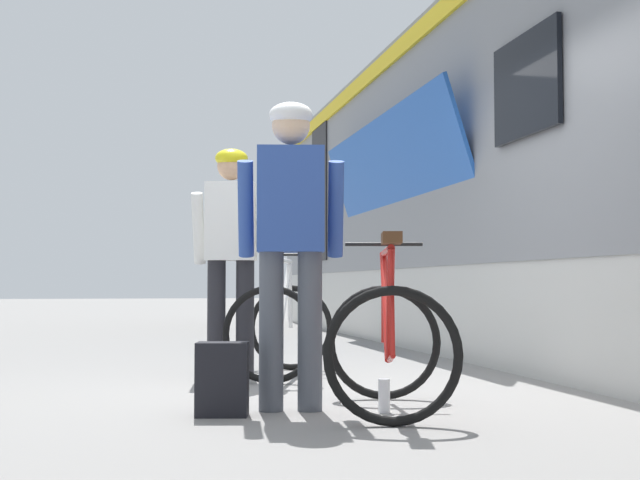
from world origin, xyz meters
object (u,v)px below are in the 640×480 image
Objects in this scene: backpack_on_platform at (222,379)px; water_bottle_near_the_bikes at (384,396)px; bicycle_far_white at (281,325)px; cyclist_near_in_blue at (291,225)px; bicycle_near_red at (388,340)px; water_bottle_by_the_backpack at (205,396)px; cyclist_far_in_white at (231,240)px.

backpack_on_platform is 2.14× the size of water_bottle_near_the_bikes.
bicycle_far_white reaches higher than backpack_on_platform.
water_bottle_near_the_bikes is (0.50, -0.17, -0.96)m from cyclist_near_in_blue.
bicycle_near_red reaches higher than water_bottle_near_the_bikes.
bicycle_far_white is at bearing 83.21° from backpack_on_platform.
bicycle_near_red is 0.98× the size of bicycle_far_white.
backpack_on_platform is 1.85× the size of water_bottle_by_the_backpack.
cyclist_near_in_blue is 1.93m from bicycle_far_white.
water_bottle_by_the_backpack is (-0.99, 0.09, 0.02)m from water_bottle_near_the_bikes.
water_bottle_near_the_bikes is at bearing -82.60° from bicycle_far_white.
cyclist_far_in_white is at bearing 94.37° from backpack_on_platform.
cyclist_far_in_white is 8.14× the size of water_bottle_by_the_backpack.
water_bottle_by_the_backpack is at bearing -111.38° from bicycle_far_white.
bicycle_near_red and bicycle_far_white have the same top height.
bicycle_near_red is (0.53, -0.16, -0.65)m from cyclist_near_in_blue.
cyclist_far_in_white is at bearing 79.65° from water_bottle_by_the_backpack.
cyclist_far_in_white is at bearing 109.45° from bicycle_near_red.
cyclist_far_in_white is 2.26m from water_bottle_near_the_bikes.
bicycle_near_red is at bearing 19.55° from water_bottle_near_the_bikes.
water_bottle_near_the_bikes is 0.86× the size of water_bottle_by_the_backpack.
water_bottle_near_the_bikes is at bearing -160.45° from bicycle_near_red.
cyclist_near_in_blue reaches higher than water_bottle_near_the_bikes.
cyclist_far_in_white is 2.14m from bicycle_near_red.
water_bottle_near_the_bikes is (0.26, -1.97, -0.31)m from bicycle_far_white.
water_bottle_by_the_backpack is (-0.09, 0.03, -0.09)m from backpack_on_platform.
backpack_on_platform is (-0.65, -1.91, -0.20)m from bicycle_far_white.
bicycle_near_red is at bearing 8.95° from backpack_on_platform.
backpack_on_platform is at bearing -21.03° from water_bottle_by_the_backpack.
bicycle_far_white is at bearing 97.40° from water_bottle_near_the_bikes.
backpack_on_platform is at bearing -97.47° from cyclist_far_in_white.
backpack_on_platform is at bearing -108.63° from bicycle_far_white.
cyclist_far_in_white is 4.40× the size of backpack_on_platform.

